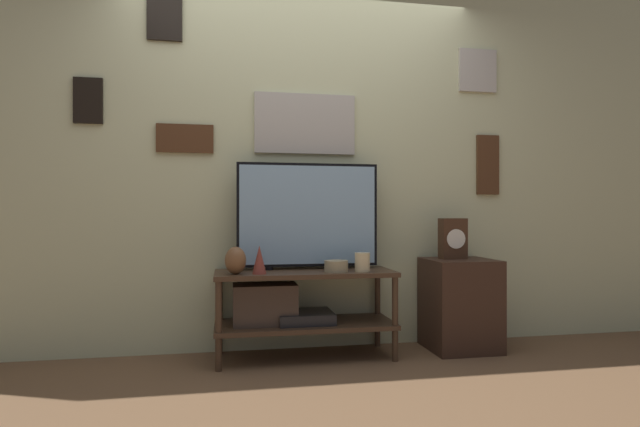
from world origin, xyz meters
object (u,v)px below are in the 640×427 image
television (308,215)px  mantel_clock (453,239)px  vase_wide_bowl (336,266)px  candle_jar (362,262)px  vase_urn_stoneware (236,260)px  vase_slim_bronze (259,260)px

television → mantel_clock: television is taller
vase_wide_bowl → candle_jar: bearing=-6.5°
television → vase_wide_bowl: (0.15, -0.19, -0.33)m
vase_urn_stoneware → vase_slim_bronze: bearing=-4.7°
vase_wide_bowl → television: bearing=129.7°
television → candle_jar: 0.49m
television → vase_slim_bronze: bearing=-148.8°
vase_wide_bowl → mantel_clock: size_ratio=0.54×
vase_slim_bronze → mantel_clock: mantel_clock is taller
vase_wide_bowl → mantel_clock: bearing=8.3°
vase_wide_bowl → vase_slim_bronze: size_ratio=0.86×
vase_wide_bowl → mantel_clock: 0.89m
vase_slim_bronze → vase_urn_stoneware: 0.15m
vase_wide_bowl → vase_urn_stoneware: size_ratio=0.90×
vase_urn_stoneware → mantel_clock: bearing=5.2°
vase_urn_stoneware → television: bearing=21.8°
vase_urn_stoneware → mantel_clock: (1.51, 0.14, 0.12)m
vase_wide_bowl → vase_urn_stoneware: (-0.64, -0.01, 0.05)m
vase_wide_bowl → vase_slim_bronze: 0.50m
television → vase_slim_bronze: size_ratio=5.39×
television → vase_slim_bronze: (-0.34, -0.21, -0.28)m
vase_urn_stoneware → candle_jar: bearing=-0.6°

